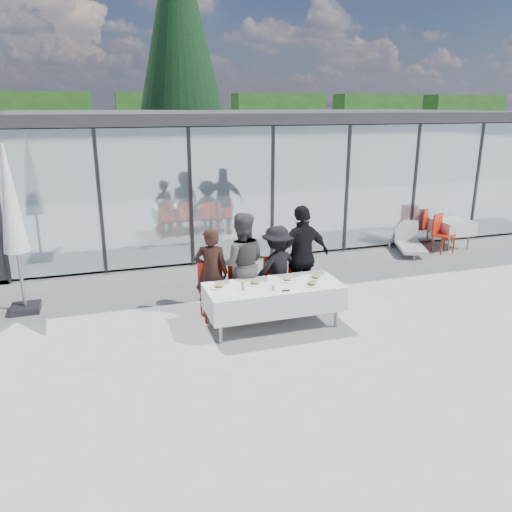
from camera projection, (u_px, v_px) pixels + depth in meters
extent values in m
plane|color=#9B9893|center=(294.00, 333.00, 8.23)|extent=(90.00, 90.00, 0.00)
cube|color=gray|center=(259.00, 220.00, 16.09)|extent=(14.00, 8.00, 0.10)
cube|color=black|center=(228.00, 159.00, 19.19)|extent=(14.00, 0.20, 3.20)
cube|color=black|center=(19.00, 182.00, 13.62)|extent=(0.20, 8.00, 3.20)
cube|color=black|center=(444.00, 164.00, 17.65)|extent=(0.20, 8.00, 3.20)
cube|color=silver|center=(310.00, 192.00, 12.02)|extent=(13.60, 0.06, 3.10)
cube|color=#2D2D30|center=(263.00, 115.00, 14.77)|extent=(14.80, 8.80, 0.24)
cube|color=#262628|center=(100.00, 203.00, 10.60)|extent=(0.08, 0.10, 3.10)
cube|color=#262628|center=(190.00, 198.00, 11.17)|extent=(0.08, 0.10, 3.10)
cube|color=#262628|center=(272.00, 194.00, 11.74)|extent=(0.08, 0.10, 3.10)
cube|color=#262628|center=(346.00, 190.00, 12.30)|extent=(0.08, 0.10, 3.10)
cube|color=#262628|center=(414.00, 186.00, 12.87)|extent=(0.08, 0.10, 3.10)
cube|color=#262628|center=(476.00, 183.00, 13.44)|extent=(0.08, 0.10, 3.10)
cube|color=red|center=(190.00, 223.00, 13.87)|extent=(0.45, 0.45, 0.90)
cube|color=red|center=(237.00, 216.00, 14.77)|extent=(0.45, 0.45, 0.90)
cube|color=red|center=(321.00, 214.00, 15.04)|extent=(0.45, 0.45, 0.90)
cube|color=red|center=(368.00, 206.00, 16.26)|extent=(0.45, 0.45, 0.90)
cube|color=#173C13|center=(40.00, 128.00, 31.35)|extent=(6.50, 2.00, 4.40)
cube|color=#173C13|center=(167.00, 127.00, 33.69)|extent=(6.50, 2.00, 4.40)
cube|color=#173C13|center=(278.00, 125.00, 36.03)|extent=(6.50, 2.00, 4.40)
cube|color=#173C13|center=(376.00, 124.00, 38.37)|extent=(6.50, 2.00, 4.40)
cube|color=#173C13|center=(462.00, 123.00, 40.70)|extent=(6.50, 2.00, 4.40)
cube|color=silver|center=(273.00, 297.00, 8.32)|extent=(2.26, 0.96, 0.42)
cylinder|color=gray|center=(221.00, 323.00, 7.76)|extent=(0.06, 0.06, 0.71)
cylinder|color=gray|center=(337.00, 307.00, 8.35)|extent=(0.06, 0.06, 0.71)
cylinder|color=gray|center=(211.00, 306.00, 8.40)|extent=(0.06, 0.06, 0.71)
cylinder|color=gray|center=(319.00, 293.00, 8.99)|extent=(0.06, 0.06, 0.71)
imported|color=black|center=(212.00, 273.00, 8.67)|extent=(0.75, 0.75, 1.62)
cube|color=red|center=(213.00, 294.00, 8.69)|extent=(0.44, 0.44, 0.05)
cube|color=red|center=(210.00, 277.00, 8.80)|extent=(0.44, 0.04, 0.55)
cylinder|color=red|center=(206.00, 311.00, 8.54)|extent=(0.04, 0.04, 0.43)
cylinder|color=red|center=(226.00, 309.00, 8.65)|extent=(0.04, 0.04, 0.43)
cylinder|color=red|center=(201.00, 304.00, 8.87)|extent=(0.04, 0.04, 0.43)
cylinder|color=red|center=(221.00, 301.00, 8.98)|extent=(0.04, 0.04, 0.43)
imported|color=#4B4B4B|center=(242.00, 264.00, 8.79)|extent=(1.07, 1.07, 1.84)
cube|color=red|center=(243.00, 290.00, 8.85)|extent=(0.44, 0.44, 0.05)
cube|color=red|center=(240.00, 274.00, 8.96)|extent=(0.44, 0.04, 0.55)
cylinder|color=red|center=(236.00, 308.00, 8.70)|extent=(0.04, 0.04, 0.43)
cylinder|color=red|center=(256.00, 305.00, 8.81)|extent=(0.04, 0.04, 0.43)
cylinder|color=red|center=(231.00, 300.00, 9.03)|extent=(0.04, 0.04, 0.43)
cylinder|color=red|center=(250.00, 298.00, 9.14)|extent=(0.04, 0.04, 0.43)
imported|color=black|center=(277.00, 268.00, 9.03)|extent=(1.22, 1.22, 1.56)
cube|color=red|center=(278.00, 286.00, 9.05)|extent=(0.44, 0.44, 0.05)
cube|color=red|center=(275.00, 270.00, 9.16)|extent=(0.44, 0.04, 0.55)
cylinder|color=red|center=(272.00, 303.00, 8.90)|extent=(0.04, 0.04, 0.43)
cylinder|color=red|center=(291.00, 301.00, 9.00)|extent=(0.04, 0.04, 0.43)
cylinder|color=red|center=(266.00, 296.00, 9.23)|extent=(0.04, 0.04, 0.43)
cylinder|color=red|center=(284.00, 294.00, 9.33)|extent=(0.04, 0.04, 0.43)
imported|color=black|center=(302.00, 256.00, 9.12)|extent=(1.29, 1.29, 1.90)
cube|color=red|center=(303.00, 284.00, 9.19)|extent=(0.44, 0.44, 0.05)
cube|color=red|center=(299.00, 268.00, 9.30)|extent=(0.44, 0.04, 0.55)
cylinder|color=red|center=(298.00, 300.00, 9.04)|extent=(0.04, 0.04, 0.43)
cylinder|color=red|center=(316.00, 298.00, 9.15)|extent=(0.04, 0.04, 0.43)
cylinder|color=red|center=(290.00, 293.00, 9.37)|extent=(0.04, 0.04, 0.43)
cylinder|color=red|center=(308.00, 291.00, 9.47)|extent=(0.04, 0.04, 0.43)
cylinder|color=white|center=(219.00, 287.00, 8.12)|extent=(0.28, 0.28, 0.01)
ellipsoid|color=#B39047|center=(219.00, 285.00, 8.11)|extent=(0.15, 0.15, 0.05)
cylinder|color=white|center=(255.00, 284.00, 8.29)|extent=(0.28, 0.28, 0.01)
ellipsoid|color=#325E23|center=(255.00, 282.00, 8.28)|extent=(0.15, 0.15, 0.05)
cylinder|color=white|center=(287.00, 280.00, 8.45)|extent=(0.28, 0.28, 0.01)
ellipsoid|color=#B39047|center=(287.00, 278.00, 8.44)|extent=(0.15, 0.15, 0.05)
cylinder|color=white|center=(316.00, 278.00, 8.56)|extent=(0.28, 0.28, 0.01)
ellipsoid|color=#325E23|center=(316.00, 276.00, 8.55)|extent=(0.15, 0.15, 0.05)
cylinder|color=white|center=(312.00, 285.00, 8.23)|extent=(0.28, 0.28, 0.01)
ellipsoid|color=#325E23|center=(312.00, 283.00, 8.22)|extent=(0.15, 0.15, 0.05)
cylinder|color=#9BC552|center=(243.00, 286.00, 8.01)|extent=(0.06, 0.06, 0.14)
cylinder|color=silver|center=(274.00, 287.00, 8.01)|extent=(0.07, 0.07, 0.10)
cube|color=black|center=(286.00, 291.00, 7.98)|extent=(0.14, 0.03, 0.01)
cube|color=silver|center=(452.00, 227.00, 13.02)|extent=(0.86, 0.86, 0.36)
cylinder|color=gray|center=(449.00, 238.00, 12.72)|extent=(0.05, 0.05, 0.72)
cylinder|color=gray|center=(469.00, 236.00, 12.89)|extent=(0.05, 0.05, 0.72)
cylinder|color=gray|center=(435.00, 232.00, 13.27)|extent=(0.05, 0.05, 0.72)
cylinder|color=gray|center=(453.00, 231.00, 13.44)|extent=(0.05, 0.05, 0.72)
cube|color=red|center=(444.00, 236.00, 12.58)|extent=(0.59, 0.59, 0.05)
cube|color=red|center=(437.00, 225.00, 12.64)|extent=(0.41, 0.23, 0.55)
cylinder|color=red|center=(441.00, 247.00, 12.43)|extent=(0.04, 0.04, 0.43)
cylinder|color=red|center=(454.00, 246.00, 12.53)|extent=(0.04, 0.04, 0.43)
cylinder|color=red|center=(432.00, 243.00, 12.76)|extent=(0.04, 0.04, 0.43)
cylinder|color=red|center=(444.00, 242.00, 12.86)|extent=(0.04, 0.04, 0.43)
cube|color=red|center=(419.00, 227.00, 13.45)|extent=(0.60, 0.60, 0.05)
cube|color=red|center=(427.00, 219.00, 13.24)|extent=(0.40, 0.25, 0.55)
cylinder|color=red|center=(416.00, 238.00, 13.30)|extent=(0.04, 0.04, 0.43)
cylinder|color=red|center=(428.00, 237.00, 13.40)|extent=(0.04, 0.04, 0.43)
cylinder|color=red|center=(408.00, 234.00, 13.63)|extent=(0.04, 0.04, 0.43)
cylinder|color=red|center=(419.00, 234.00, 13.73)|extent=(0.04, 0.04, 0.43)
cube|color=black|center=(26.00, 308.00, 9.07)|extent=(0.50, 0.50, 0.12)
cylinder|color=gray|center=(16.00, 240.00, 8.70)|extent=(0.06, 0.06, 2.70)
cone|color=white|center=(10.00, 199.00, 8.49)|extent=(0.44, 0.44, 1.86)
cube|color=silver|center=(410.00, 247.00, 12.60)|extent=(1.03, 1.43, 0.08)
cube|color=silver|center=(406.00, 231.00, 13.04)|extent=(0.65, 0.46, 0.54)
cylinder|color=silver|center=(414.00, 258.00, 12.05)|extent=(0.04, 0.04, 0.14)
cylinder|color=silver|center=(432.00, 256.00, 12.20)|extent=(0.04, 0.04, 0.14)
cylinder|color=silver|center=(389.00, 246.00, 13.06)|extent=(0.04, 0.04, 0.14)
cylinder|color=silver|center=(406.00, 244.00, 13.20)|extent=(0.04, 0.04, 0.14)
cylinder|color=#382316|center=(185.00, 173.00, 19.93)|extent=(0.44, 0.44, 2.00)
cone|color=black|center=(179.00, 38.00, 18.48)|extent=(4.00, 4.00, 9.00)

